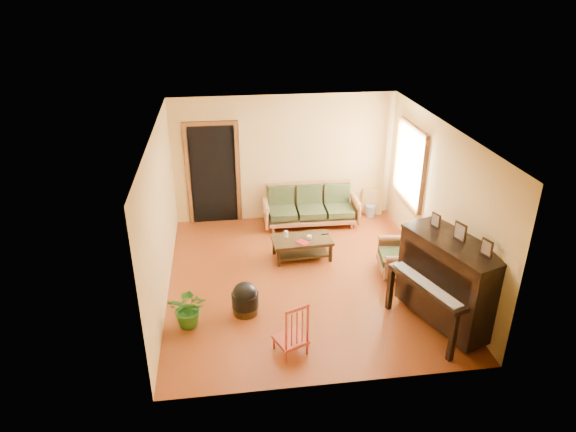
{
  "coord_description": "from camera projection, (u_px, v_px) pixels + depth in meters",
  "views": [
    {
      "loc": [
        -1.25,
        -7.34,
        4.7
      ],
      "look_at": [
        -0.23,
        0.2,
        1.1
      ],
      "focal_mm": 32.0,
      "sensor_mm": 36.0,
      "label": 1
    }
  ],
  "objects": [
    {
      "name": "book",
      "position": [
        300.0,
        244.0,
        9.02
      ],
      "size": [
        0.26,
        0.27,
        0.02
      ],
      "primitive_type": "imported",
      "rotation": [
        0.0,
        0.0,
        0.68
      ],
      "color": "maroon",
      "rests_on": "coffee_table"
    },
    {
      "name": "potted_plant",
      "position": [
        189.0,
        308.0,
        7.45
      ],
      "size": [
        0.63,
        0.57,
        0.62
      ],
      "primitive_type": "imported",
      "rotation": [
        0.0,
        0.0,
        -0.16
      ],
      "color": "#265D1A",
      "rests_on": "floor"
    },
    {
      "name": "ceramic_crock",
      "position": [
        370.0,
        211.0,
        10.93
      ],
      "size": [
        0.25,
        0.25,
        0.25
      ],
      "primitive_type": "cylinder",
      "rotation": [
        0.0,
        0.0,
        0.32
      ],
      "color": "#3757A6",
      "rests_on": "floor"
    },
    {
      "name": "candle",
      "position": [
        286.0,
        234.0,
        9.24
      ],
      "size": [
        0.08,
        0.08,
        0.13
      ],
      "primitive_type": "cylinder",
      "rotation": [
        0.0,
        0.0,
        -0.05
      ],
      "color": "silver",
      "rests_on": "coffee_table"
    },
    {
      "name": "sofa",
      "position": [
        311.0,
        206.0,
        10.45
      ],
      "size": [
        1.95,
        0.85,
        0.83
      ],
      "primitive_type": "cube",
      "rotation": [
        0.0,
        0.0,
        -0.02
      ],
      "color": "#945C36",
      "rests_on": "floor"
    },
    {
      "name": "window",
      "position": [
        410.0,
        164.0,
        9.53
      ],
      "size": [
        0.12,
        1.36,
        1.46
      ],
      "primitive_type": "cube",
      "color": "white",
      "rests_on": "right_wall"
    },
    {
      "name": "piano",
      "position": [
        449.0,
        283.0,
        7.35
      ],
      "size": [
        1.38,
        1.76,
        1.37
      ],
      "primitive_type": "cube",
      "rotation": [
        0.0,
        0.0,
        0.34
      ],
      "color": "black",
      "rests_on": "floor"
    },
    {
      "name": "red_chair",
      "position": [
        291.0,
        327.0,
        6.88
      ],
      "size": [
        0.52,
        0.54,
        0.83
      ],
      "primitive_type": "cube",
      "rotation": [
        0.0,
        0.0,
        0.4
      ],
      "color": "maroon",
      "rests_on": "floor"
    },
    {
      "name": "remote",
      "position": [
        325.0,
        234.0,
        9.38
      ],
      "size": [
        0.15,
        0.07,
        0.01
      ],
      "primitive_type": "cube",
      "rotation": [
        0.0,
        0.0,
        0.21
      ],
      "color": "black",
      "rests_on": "coffee_table"
    },
    {
      "name": "leaning_frame",
      "position": [
        372.0,
        202.0,
        10.95
      ],
      "size": [
        0.44,
        0.25,
        0.58
      ],
      "primitive_type": "cube",
      "rotation": [
        0.0,
        0.0,
        -0.38
      ],
      "color": "gold",
      "rests_on": "floor"
    },
    {
      "name": "coffee_table",
      "position": [
        302.0,
        248.0,
        9.3
      ],
      "size": [
        1.1,
        0.65,
        0.39
      ],
      "primitive_type": "cube",
      "rotation": [
        0.0,
        0.0,
        0.07
      ],
      "color": "black",
      "rests_on": "floor"
    },
    {
      "name": "armchair",
      "position": [
        399.0,
        252.0,
        8.77
      ],
      "size": [
        0.84,
        0.87,
        0.77
      ],
      "primitive_type": "cube",
      "rotation": [
        0.0,
        0.0,
        -0.14
      ],
      "color": "#945C36",
      "rests_on": "floor"
    },
    {
      "name": "floor",
      "position": [
        303.0,
        278.0,
        8.74
      ],
      "size": [
        5.0,
        5.0,
        0.0
      ],
      "primitive_type": "plane",
      "color": "#64260D",
      "rests_on": "ground"
    },
    {
      "name": "doorway",
      "position": [
        213.0,
        175.0,
        10.35
      ],
      "size": [
        1.08,
        0.16,
        2.05
      ],
      "primitive_type": "cube",
      "color": "black",
      "rests_on": "floor"
    },
    {
      "name": "glass_jar",
      "position": [
        309.0,
        237.0,
        9.22
      ],
      "size": [
        0.11,
        0.11,
        0.06
      ],
      "primitive_type": "cylinder",
      "rotation": [
        0.0,
        0.0,
        -0.31
      ],
      "color": "white",
      "rests_on": "coffee_table"
    },
    {
      "name": "footstool",
      "position": [
        245.0,
        302.0,
        7.78
      ],
      "size": [
        0.49,
        0.49,
        0.39
      ],
      "primitive_type": "cylinder",
      "rotation": [
        0.0,
        0.0,
        -0.2
      ],
      "color": "black",
      "rests_on": "floor"
    }
  ]
}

